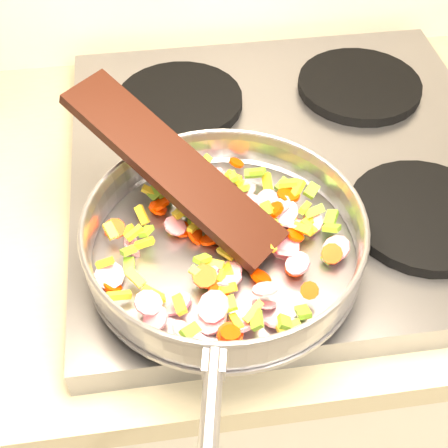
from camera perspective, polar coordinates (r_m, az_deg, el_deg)
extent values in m
cube|color=#939399|center=(0.89, 5.92, 5.13)|extent=(0.60, 0.60, 0.04)
cylinder|color=black|center=(0.75, -2.09, -1.40)|extent=(0.19, 0.19, 0.02)
cylinder|color=black|center=(0.82, 17.77, 0.75)|extent=(0.19, 0.19, 0.02)
cylinder|color=black|center=(0.96, -4.08, 11.16)|extent=(0.19, 0.19, 0.02)
cylinder|color=black|center=(1.01, 12.27, 12.27)|extent=(0.19, 0.19, 0.02)
cylinder|color=#9E9EA5|center=(0.72, 0.00, -2.64)|extent=(0.32, 0.32, 0.01)
torus|color=#9E9EA5|center=(0.70, 0.00, -1.11)|extent=(0.36, 0.36, 0.05)
torus|color=#9E9EA5|center=(0.68, 0.00, 0.23)|extent=(0.32, 0.32, 0.01)
cube|color=#9E9EA5|center=(0.59, -0.89, -12.46)|extent=(0.03, 0.03, 0.02)
cylinder|color=red|center=(0.73, 3.21, -0.11)|extent=(0.03, 0.04, 0.03)
cylinder|color=red|center=(0.73, -4.50, -0.18)|extent=(0.04, 0.04, 0.02)
cube|color=gold|center=(0.74, -2.27, 0.98)|extent=(0.02, 0.01, 0.01)
cube|color=#6CA623|center=(0.78, 3.10, 4.79)|extent=(0.02, 0.02, 0.01)
cube|color=gold|center=(0.79, -0.93, 3.77)|extent=(0.02, 0.03, 0.02)
cylinder|color=red|center=(0.69, 6.75, -3.61)|extent=(0.04, 0.04, 0.02)
cube|color=#6CA623|center=(0.77, 5.96, 3.73)|extent=(0.03, 0.02, 0.02)
cube|color=gold|center=(0.78, 0.92, 4.28)|extent=(0.02, 0.02, 0.02)
cube|color=#6CA623|center=(0.73, 10.14, -1.66)|extent=(0.02, 0.01, 0.01)
cube|color=gold|center=(0.66, -4.08, -7.35)|extent=(0.02, 0.02, 0.01)
cylinder|color=red|center=(0.77, 0.43, 2.04)|extent=(0.04, 0.04, 0.03)
cylinder|color=#EF2E00|center=(0.71, 9.83, -2.70)|extent=(0.03, 0.03, 0.02)
cube|color=gold|center=(0.73, -10.35, -0.61)|extent=(0.02, 0.02, 0.01)
cube|color=gold|center=(0.72, -0.02, -0.89)|extent=(0.02, 0.02, 0.01)
cylinder|color=#EF2E00|center=(0.69, 3.37, -4.87)|extent=(0.03, 0.03, 0.02)
cylinder|color=#EF2E00|center=(0.76, 2.21, 1.46)|extent=(0.02, 0.02, 0.02)
cylinder|color=red|center=(0.75, 4.26, 1.34)|extent=(0.03, 0.03, 0.01)
cube|color=#6CA623|center=(0.75, 4.22, 1.40)|extent=(0.02, 0.02, 0.01)
cube|color=gold|center=(0.68, -8.14, -4.86)|extent=(0.02, 0.03, 0.01)
cube|color=#6CA623|center=(0.76, -2.22, 3.11)|extent=(0.02, 0.02, 0.02)
cylinder|color=#EF2E00|center=(0.76, -5.92, 1.83)|extent=(0.04, 0.03, 0.02)
cylinder|color=red|center=(0.70, 0.37, -4.42)|extent=(0.04, 0.04, 0.02)
cylinder|color=#EF2E00|center=(0.73, -2.49, -1.03)|extent=(0.03, 0.04, 0.03)
cube|color=gold|center=(0.76, -2.50, 2.53)|extent=(0.02, 0.01, 0.01)
cylinder|color=#EF2E00|center=(0.80, 1.15, 5.62)|extent=(0.02, 0.02, 0.01)
cube|color=#6CA623|center=(0.63, -3.11, -9.75)|extent=(0.02, 0.02, 0.02)
cylinder|color=red|center=(0.65, 1.50, -9.20)|extent=(0.03, 0.03, 0.02)
cylinder|color=red|center=(0.80, -0.80, 4.46)|extent=(0.02, 0.03, 0.02)
cube|color=#6CA623|center=(0.71, 9.68, -2.92)|extent=(0.02, 0.02, 0.01)
cube|color=#6CA623|center=(0.77, -0.37, 2.77)|extent=(0.02, 0.02, 0.01)
cube|color=gold|center=(0.70, -1.08, -3.71)|extent=(0.03, 0.02, 0.01)
cylinder|color=red|center=(0.73, -8.13, -2.08)|extent=(0.03, 0.04, 0.03)
cylinder|color=red|center=(0.65, -3.64, -9.89)|extent=(0.03, 0.04, 0.03)
cube|color=gold|center=(0.77, -6.88, 3.05)|extent=(0.02, 0.01, 0.02)
cube|color=#6CA623|center=(0.73, 9.81, -0.36)|extent=(0.02, 0.02, 0.02)
cylinder|color=#EF2E00|center=(0.70, 6.46, -4.10)|extent=(0.03, 0.03, 0.01)
cube|color=#6CA623|center=(0.74, 3.91, 1.38)|extent=(0.02, 0.02, 0.02)
cube|color=gold|center=(0.72, 7.20, -0.43)|extent=(0.02, 0.03, 0.02)
cylinder|color=#EF2E00|center=(0.67, -1.78, -4.81)|extent=(0.03, 0.03, 0.01)
cube|color=gold|center=(0.74, 1.66, 0.70)|extent=(0.01, 0.02, 0.02)
cube|color=gold|center=(0.73, -2.60, 0.64)|extent=(0.01, 0.02, 0.01)
cube|color=gold|center=(0.73, -2.66, -0.11)|extent=(0.02, 0.02, 0.01)
cylinder|color=#EF2E00|center=(0.75, -9.97, -0.44)|extent=(0.03, 0.03, 0.02)
cylinder|color=red|center=(0.66, -6.28, -8.49)|extent=(0.04, 0.04, 0.02)
cube|color=#6CA623|center=(0.76, -1.44, 1.62)|extent=(0.02, 0.02, 0.01)
cube|color=#6CA623|center=(0.64, 2.99, -8.74)|extent=(0.02, 0.02, 0.01)
cube|color=#6CA623|center=(0.75, -3.28, 1.06)|extent=(0.02, 0.02, 0.01)
cube|color=gold|center=(0.70, 4.42, -1.68)|extent=(0.01, 0.03, 0.01)
cylinder|color=#EF2E00|center=(0.63, 0.60, -10.01)|extent=(0.03, 0.03, 0.01)
cylinder|color=red|center=(0.76, 4.00, 2.22)|extent=(0.04, 0.03, 0.03)
cylinder|color=#EF2E00|center=(0.76, 5.91, 2.65)|extent=(0.04, 0.04, 0.01)
cylinder|color=red|center=(0.66, -1.19, -8.69)|extent=(0.04, 0.05, 0.03)
cylinder|color=red|center=(0.72, 10.21, -2.20)|extent=(0.04, 0.05, 0.03)
cube|color=#6CA623|center=(0.72, -7.13, -0.67)|extent=(0.02, 0.02, 0.01)
cylinder|color=#EF2E00|center=(0.72, 6.50, -1.03)|extent=(0.03, 0.03, 0.01)
cube|color=gold|center=(0.75, 7.84, 0.47)|extent=(0.01, 0.02, 0.01)
cube|color=gold|center=(0.75, -7.51, 0.83)|extent=(0.02, 0.02, 0.02)
cube|color=gold|center=(0.68, -0.41, -5.25)|extent=(0.02, 0.03, 0.02)
cube|color=#6CA623|center=(0.68, -1.54, -4.99)|extent=(0.02, 0.01, 0.02)
cube|color=#6CA623|center=(0.64, 5.59, -8.94)|extent=(0.02, 0.02, 0.01)
cube|color=gold|center=(0.72, 4.44, -0.30)|extent=(0.02, 0.02, 0.01)
cube|color=gold|center=(0.76, -0.71, 2.64)|extent=(0.02, 0.03, 0.02)
cube|color=gold|center=(0.64, 2.68, -8.00)|extent=(0.02, 0.02, 0.02)
cylinder|color=#EF2E00|center=(0.76, -6.06, 1.45)|extent=(0.03, 0.03, 0.02)
cube|color=#6CA623|center=(0.77, 8.00, 3.06)|extent=(0.02, 0.02, 0.01)
cylinder|color=red|center=(0.71, 5.93, -2.61)|extent=(0.04, 0.03, 0.03)
cube|color=gold|center=(0.79, 3.97, 3.82)|extent=(0.01, 0.03, 0.02)
cube|color=gold|center=(0.71, 0.23, -2.64)|extent=(0.02, 0.02, 0.01)
cube|color=gold|center=(0.73, 4.65, -0.57)|extent=(0.02, 0.01, 0.02)
cube|color=gold|center=(0.65, 5.90, -9.29)|extent=(0.03, 0.01, 0.01)
cylinder|color=red|center=(0.68, -1.44, -4.63)|extent=(0.03, 0.03, 0.02)
cylinder|color=#EF2E00|center=(0.74, 2.88, -0.66)|extent=(0.04, 0.04, 0.02)
cylinder|color=#EF2E00|center=(0.72, 1.65, -0.57)|extent=(0.03, 0.03, 0.02)
cube|color=#6CA623|center=(0.71, -8.68, -3.70)|extent=(0.01, 0.02, 0.01)
cube|color=#6CA623|center=(0.79, 5.29, 3.63)|extent=(0.02, 0.02, 0.01)
cube|color=gold|center=(0.74, -8.68, -0.65)|extent=(0.01, 0.02, 0.02)
cube|color=#6CA623|center=(0.69, -2.00, -3.22)|extent=(0.02, 0.02, 0.02)
cube|color=gold|center=(0.67, -6.38, -7.11)|extent=(0.03, 0.01, 0.02)
cube|color=#6CA623|center=(0.67, -6.73, -7.49)|extent=(0.02, 0.02, 0.02)
cube|color=#6CA623|center=(0.75, 4.51, 0.43)|extent=(0.03, 0.02, 0.02)
cylinder|color=red|center=(0.74, 6.10, 0.16)|extent=(0.03, 0.03, 0.02)
cylinder|color=#EF2E00|center=(0.74, -3.98, -0.42)|extent=(0.04, 0.04, 0.01)
cylinder|color=#EF2E00|center=(0.68, -1.01, -7.09)|extent=(0.03, 0.03, 0.01)
cube|color=gold|center=(0.74, 6.42, -0.04)|extent=(0.01, 0.02, 0.01)
cylinder|color=red|center=(0.67, 3.70, -7.29)|extent=(0.03, 0.03, 0.02)
cylinder|color=red|center=(0.80, -4.67, 3.84)|extent=(0.03, 0.03, 0.02)
cube|color=#6CA623|center=(0.75, 8.28, 1.18)|extent=(0.03, 0.01, 0.02)
cylinder|color=#EF2E00|center=(0.67, -0.47, -6.18)|extent=(0.02, 0.03, 0.02)
cube|color=#6CA623|center=(0.74, -2.78, 0.03)|extent=(0.02, 0.02, 0.01)
cube|color=#6CA623|center=(0.79, 2.70, 4.66)|extent=(0.02, 0.02, 0.01)
cube|color=gold|center=(0.75, 7.39, 1.48)|extent=(0.02, 0.02, 0.02)
cylinder|color=#EF2E00|center=(0.73, -1.25, -1.40)|extent=(0.04, 0.03, 0.02)
cylinder|color=red|center=(0.72, 5.58, -1.96)|extent=(0.05, 0.04, 0.02)
cylinder|color=red|center=(0.75, 5.49, 1.17)|extent=(0.05, 0.05, 0.02)
cube|color=gold|center=(0.73, 7.71, -0.28)|extent=(0.02, 0.02, 0.02)
cube|color=gold|center=(0.78, -1.84, 4.25)|extent=(0.02, 0.02, 0.02)
cube|color=gold|center=(0.71, -7.30, -1.76)|extent=(0.03, 0.01, 0.02)
cube|color=gold|center=(0.67, -2.37, -4.57)|extent=(0.02, 0.02, 0.02)
cylinder|color=#EF2E00|center=(0.64, 0.55, -10.13)|extent=(0.04, 0.04, 0.02)
cube|color=gold|center=(0.80, 0.86, 4.31)|extent=(0.02, 0.02, 0.01)
cube|color=#6CA623|center=(0.77, -6.49, 2.83)|extent=(0.02, 0.02, 0.02)
cylinder|color=red|center=(0.73, 4.13, -1.65)|extent=(0.04, 0.04, 0.02)
cube|color=#6CA623|center=(0.77, 1.67, 3.22)|extent=(0.02, 0.02, 0.02)
cube|color=gold|center=(0.78, -1.59, 2.62)|extent=(0.01, 0.02, 0.02)
cylinder|color=red|center=(0.76, 2.67, 1.88)|extent=(0.03, 0.03, 0.02)
cube|color=gold|center=(0.70, -10.83, -3.49)|extent=(0.02, 0.01, 0.02)
cube|color=gold|center=(0.67, -6.55, -6.31)|extent=(0.03, 0.02, 0.02)
cube|color=gold|center=(0.76, 6.76, 3.21)|extent=(0.02, 0.02, 0.02)
cylinder|color=#EF2E00|center=(0.70, -10.17, -5.56)|extent=(0.02, 0.02, 0.02)
cube|color=gold|center=(0.65, 1.14, -8.98)|extent=(0.01, 0.02, 0.01)
cylinder|color=#EF2E00|center=(0.66, 7.83, -6.04)|extent=(0.03, 0.02, 0.02)
cube|color=#6CA623|center=(0.77, -5.40, 2.57)|extent=(0.02, 0.01, 0.01)
cylinder|color=red|center=(0.70, -10.42, -4.63)|extent=(0.04, 0.04, 0.02)
cube|color=gold|center=(0.77, -2.69, 2.50)|extent=(0.03, 0.02, 0.02)
cube|color=#6CA623|center=(0.71, 1.09, -2.04)|extent=(0.03, 0.02, 0.02)
cylinder|color=red|center=(0.66, 4.85, -8.96)|extent=(0.04, 0.03, 0.02)
cylinder|color=red|center=(0.75, 5.09, 1.82)|extent=(0.03, 0.03, 0.02)
cylinder|color=red|center=(0.77, 2.04, 2.99)|extent=(0.03, 0.03, 0.02)
cube|color=gold|center=(0.69, 0.40, -4.20)|extent=(0.01, 0.03, 0.02)
cube|color=gold|center=(0.72, -8.21, -0.83)|extent=(0.02, 0.02, 0.01)
cylinder|color=red|center=(0.66, -6.94, -7.17)|extent=(0.04, 0.04, 0.02)
cube|color=#6CA623|center=(0.75, 9.76, 0.55)|extent=(0.02, 0.03, 0.01)
cube|color=#6CA623|center=(0.65, 0.56, -7.29)|extent=(0.01, 0.02, 0.01)
cube|color=#6CA623|center=(0.78, 0.85, 4.37)|extent=(0.01, 0.02, 0.01)
cylinder|color=red|center=(0.68, 0.16, -4.89)|extent=(0.04, 0.03, 0.02)
cube|color=gold|center=(0.74, -3.77, 1.25)|extent=(0.03, 0.02, 0.01)
cube|color=gold|center=(0.79, 1.35, 3.35)|extent=(0.02, 0.03, 0.01)
cube|color=gold|center=(0.67, -9.59, -6.47)|extent=(0.03, 0.02, 0.02)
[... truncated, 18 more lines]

